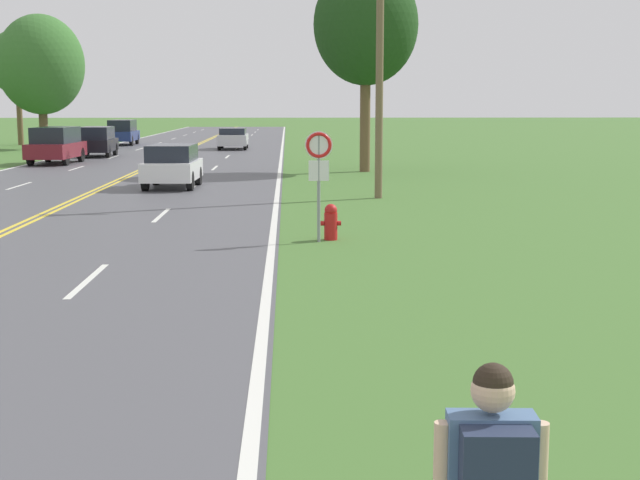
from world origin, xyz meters
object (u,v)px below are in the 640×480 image
car_black_hatchback_mid_near (97,141)px  car_silver_hatchback_mid_far (233,138)px  car_white_hatchback_nearest (172,165)px  tree_left_verge (17,63)px  tree_right_cluster (41,65)px  tree_mid_treeline (366,25)px  traffic_sign (319,159)px  car_dark_blue_suv_receding (123,132)px  fire_hydrant (331,222)px  car_maroon_suv_approaching (56,144)px

car_black_hatchback_mid_near → car_silver_hatchback_mid_far: size_ratio=0.96×
car_white_hatchback_nearest → tree_left_verge: bearing=-154.3°
car_white_hatchback_nearest → car_black_hatchback_mid_near: size_ratio=0.87×
tree_right_cluster → car_silver_hatchback_mid_far: (12.61, -0.62, -4.76)m
tree_mid_treeline → tree_right_cluster: 28.49m
traffic_sign → tree_right_cluster: bearing=112.3°
tree_mid_treeline → car_white_hatchback_nearest: bearing=-135.0°
car_white_hatchback_nearest → tree_right_cluster: bearing=-155.2°
traffic_sign → car_black_hatchback_mid_near: (-11.55, 32.31, -0.91)m
car_dark_blue_suv_receding → tree_mid_treeline: bearing=-151.1°
fire_hydrant → tree_right_cluster: size_ratio=0.09×
traffic_sign → tree_left_verge: (-20.33, 47.56, 4.15)m
car_white_hatchback_nearest → car_maroon_suv_approaching: car_maroon_suv_approaching is taller
fire_hydrant → tree_mid_treeline: tree_mid_treeline is taller
fire_hydrant → car_white_hatchback_nearest: (-5.08, 12.55, 0.42)m
car_white_hatchback_nearest → car_silver_hatchback_mid_far: (0.53, 27.55, -0.05)m
car_white_hatchback_nearest → car_silver_hatchback_mid_far: bearing=-179.5°
tree_left_verge → car_black_hatchback_mid_near: 18.31m
fire_hydrant → tree_mid_treeline: bearing=82.9°
fire_hydrant → car_maroon_suv_approaching: size_ratio=0.17×
tree_mid_treeline → car_silver_hatchback_mid_far: bearing=109.4°
tree_left_verge → car_maroon_suv_approaching: bearing=-69.4°
car_white_hatchback_nearest → car_silver_hatchback_mid_far: 27.56m
traffic_sign → car_black_hatchback_mid_near: traffic_sign is taller
car_maroon_suv_approaching → tree_right_cluster: bearing=19.2°
tree_right_cluster → car_dark_blue_suv_receding: bearing=55.9°
tree_mid_treeline → tree_right_cluster: size_ratio=1.03×
tree_mid_treeline → tree_left_verge: bearing=130.4°
fire_hydrant → tree_mid_treeline: size_ratio=0.09×
traffic_sign → car_black_hatchback_mid_near: bearing=109.7°
tree_right_cluster → car_dark_blue_suv_receding: 8.63m
car_white_hatchback_nearest → fire_hydrant: bearing=23.6°
tree_left_verge → car_dark_blue_suv_receding: tree_left_verge is taller
car_black_hatchback_mid_near → car_dark_blue_suv_receding: size_ratio=0.86×
tree_right_cluster → car_white_hatchback_nearest: 31.01m
car_silver_hatchback_mid_far → car_dark_blue_suv_receding: (-8.50, 6.68, 0.19)m
tree_left_verge → tree_mid_treeline: (23.10, -27.11, 0.42)m
traffic_sign → car_silver_hatchback_mid_far: bearing=96.0°
tree_mid_treeline → fire_hydrant: bearing=-97.1°
fire_hydrant → tree_left_verge: size_ratio=0.10×
traffic_sign → tree_right_cluster: (-16.87, 41.05, 3.73)m
traffic_sign → car_maroon_suv_approaching: size_ratio=0.52×
tree_right_cluster → car_maroon_suv_approaching: 16.20m
tree_right_cluster → car_black_hatchback_mid_near: (5.33, -8.74, -4.64)m
car_black_hatchback_mid_near → car_silver_hatchback_mid_far: car_black_hatchback_mid_near is taller
traffic_sign → car_silver_hatchback_mid_far: traffic_sign is taller
tree_mid_treeline → traffic_sign: bearing=-97.7°
traffic_sign → tree_left_verge: size_ratio=0.29×
car_black_hatchback_mid_near → car_dark_blue_suv_receding: (-1.22, 14.80, 0.07)m
car_black_hatchback_mid_near → car_maroon_suv_approaching: bearing=171.0°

